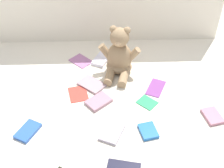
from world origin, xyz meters
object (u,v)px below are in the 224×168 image
object	(u,v)px
book_case_6	(212,116)
book_case_12	(81,61)
book_case_0	(112,132)
book_case_3	(28,131)
book_case_5	(92,84)
book_case_2	(99,101)
book_case_8	(148,131)
book_case_10	(147,102)
teddy_bear	(119,56)
book_case_1	(156,88)
book_case_9	(78,94)
book_case_4	(101,59)

from	to	relation	value
book_case_6	book_case_12	world-z (taller)	book_case_6
book_case_0	book_case_3	bearing A→B (deg)	-158.61
book_case_0	book_case_5	bearing A→B (deg)	130.71
book_case_0	book_case_2	size ratio (longest dim) A/B	1.02
book_case_8	book_case_10	bearing A→B (deg)	71.41
teddy_bear	book_case_12	bearing A→B (deg)	167.72
book_case_1	book_case_2	world-z (taller)	book_case_2
book_case_5	book_case_10	distance (m)	0.32
book_case_5	book_case_12	xyz separation A→B (m)	(-0.07, 0.22, -0.00)
book_case_10	teddy_bear	bearing A→B (deg)	-110.20
book_case_8	teddy_bear	bearing A→B (deg)	90.91
book_case_10	book_case_3	bearing A→B (deg)	-30.14
book_case_2	book_case_1	bearing A→B (deg)	-111.78
book_case_8	book_case_9	world-z (taller)	book_case_8
book_case_1	book_case_2	size ratio (longest dim) A/B	1.15
book_case_3	book_case_9	bearing A→B (deg)	76.88
book_case_2	book_case_9	xyz separation A→B (m)	(-0.11, 0.07, -0.01)
book_case_4	book_case_6	distance (m)	0.71
book_case_1	book_case_4	distance (m)	0.38
book_case_3	book_case_12	distance (m)	0.57
book_case_2	book_case_12	distance (m)	0.37
book_case_3	book_case_10	xyz separation A→B (m)	(0.57, 0.17, -0.00)
book_case_3	book_case_8	xyz separation A→B (m)	(0.55, -0.02, 0.00)
book_case_1	teddy_bear	bearing A→B (deg)	166.78
book_case_9	book_case_10	distance (m)	0.36
book_case_4	book_case_9	xyz separation A→B (m)	(-0.12, -0.28, -0.01)
book_case_3	book_case_6	bearing A→B (deg)	32.29
book_case_3	book_case_6	distance (m)	0.87
book_case_2	book_case_10	bearing A→B (deg)	-132.19
teddy_bear	book_case_1	distance (m)	0.26
book_case_6	book_case_10	world-z (taller)	book_case_6
book_case_0	book_case_10	distance (m)	0.27
book_case_8	book_case_10	distance (m)	0.19
book_case_9	book_case_8	bearing A→B (deg)	129.04
book_case_3	book_case_0	bearing A→B (deg)	25.07
book_case_5	book_case_6	world-z (taller)	book_case_6
teddy_bear	book_case_9	world-z (taller)	teddy_bear
book_case_3	book_case_4	size ratio (longest dim) A/B	0.94
book_case_3	book_case_5	size ratio (longest dim) A/B	0.86
book_case_4	book_case_2	bearing A→B (deg)	-67.25
teddy_bear	book_case_6	bearing A→B (deg)	-27.99
book_case_5	book_case_12	bearing A→B (deg)	57.32
book_case_2	book_case_5	world-z (taller)	book_case_2
book_case_8	book_case_10	xyz separation A→B (m)	(0.02, 0.19, -0.00)
book_case_4	book_case_12	distance (m)	0.12
teddy_bear	book_case_6	size ratio (longest dim) A/B	2.66
book_case_2	book_case_3	size ratio (longest dim) A/B	1.01
book_case_6	book_case_8	distance (m)	0.33
book_case_4	book_case_5	bearing A→B (deg)	-78.53
book_case_2	book_case_6	distance (m)	0.56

